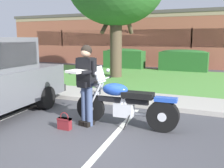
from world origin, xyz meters
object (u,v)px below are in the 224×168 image
object	(u,v)px
motorcycle	(128,104)
hedge_left	(124,58)
brick_building	(199,39)
handbag	(64,122)
hedge_center_left	(183,60)
rider_person	(86,79)

from	to	relation	value
motorcycle	hedge_left	xyz separation A→B (m)	(-4.01, 9.93, 0.16)
brick_building	hedge_left	bearing A→B (deg)	-121.52
motorcycle	hedge_left	bearing A→B (deg)	111.97
motorcycle	handbag	xyz separation A→B (m)	(-1.13, -0.68, -0.34)
hedge_left	brick_building	distance (m)	7.25
handbag	hedge_center_left	world-z (taller)	hedge_center_left
handbag	hedge_center_left	xyz separation A→B (m)	(0.69, 10.61, 0.51)
handbag	motorcycle	bearing A→B (deg)	30.85
hedge_left	hedge_center_left	bearing A→B (deg)	0.00
motorcycle	hedge_left	distance (m)	10.71
handbag	hedge_left	xyz separation A→B (m)	(-2.87, 10.61, 0.51)
motorcycle	brick_building	xyz separation A→B (m)	(-0.27, 16.03, 1.32)
motorcycle	rider_person	size ratio (longest dim) A/B	1.32
hedge_center_left	brick_building	bearing A→B (deg)	88.32
motorcycle	hedge_center_left	distance (m)	9.94
rider_person	hedge_left	size ratio (longest dim) A/B	0.69
rider_person	brick_building	size ratio (longest dim) A/B	0.06
handbag	hedge_left	distance (m)	11.00
motorcycle	handbag	bearing A→B (deg)	-149.15
handbag	brick_building	size ratio (longest dim) A/B	0.01
hedge_left	hedge_center_left	xyz separation A→B (m)	(3.56, 0.00, 0.00)
handbag	brick_building	distance (m)	16.81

